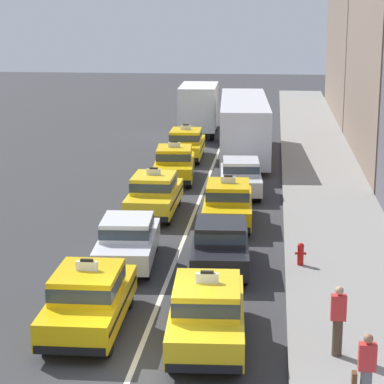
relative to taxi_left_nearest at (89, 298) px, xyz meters
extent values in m
plane|color=#353538|center=(1.51, -2.20, -0.88)|extent=(160.00, 160.00, 0.00)
cube|color=silver|center=(1.51, 17.80, -0.87)|extent=(0.14, 80.00, 0.01)
cube|color=gray|center=(7.11, 12.80, -0.80)|extent=(4.00, 90.00, 0.15)
cylinder|color=black|center=(-0.77, 1.56, -0.56)|extent=(0.25, 0.65, 0.64)
cylinder|color=black|center=(0.70, 1.60, -0.56)|extent=(0.25, 0.65, 0.64)
cylinder|color=black|center=(-0.70, -1.50, -0.56)|extent=(0.25, 0.65, 0.64)
cylinder|color=black|center=(0.77, -1.46, -0.56)|extent=(0.25, 0.65, 0.64)
cube|color=yellow|center=(0.00, 0.05, -0.21)|extent=(1.90, 4.54, 0.70)
cube|color=black|center=(0.00, 0.05, -0.16)|extent=(1.91, 4.18, 0.10)
cube|color=yellow|center=(0.00, -0.10, 0.46)|extent=(1.65, 2.14, 0.64)
cube|color=#2D3842|center=(0.00, -0.10, 0.46)|extent=(1.67, 2.16, 0.35)
cube|color=white|center=(0.00, -0.10, 0.90)|extent=(0.56, 0.13, 0.24)
cube|color=black|center=(0.00, -0.10, 1.05)|extent=(0.32, 0.12, 0.06)
cube|color=black|center=(-0.05, 2.26, -0.46)|extent=(1.71, 0.18, 0.20)
cube|color=black|center=(0.05, -2.16, -0.46)|extent=(1.71, 0.18, 0.20)
cylinder|color=black|center=(-0.79, 6.70, -0.56)|extent=(0.28, 0.65, 0.64)
cylinder|color=black|center=(0.65, 6.79, -0.56)|extent=(0.28, 0.65, 0.64)
cylinder|color=black|center=(-0.61, 3.86, -0.56)|extent=(0.28, 0.65, 0.64)
cylinder|color=black|center=(0.83, 3.96, -0.56)|extent=(0.28, 0.65, 0.64)
cube|color=silver|center=(0.02, 5.33, -0.23)|extent=(2.04, 4.41, 0.66)
cube|color=silver|center=(0.03, 5.23, 0.40)|extent=(1.68, 2.00, 0.60)
cube|color=#2D3842|center=(0.03, 5.23, 0.40)|extent=(1.70, 2.02, 0.33)
cylinder|color=black|center=(-0.80, 13.09, -0.56)|extent=(0.24, 0.64, 0.64)
cylinder|color=black|center=(0.67, 13.10, -0.56)|extent=(0.24, 0.64, 0.64)
cylinder|color=black|center=(-0.79, 10.03, -0.56)|extent=(0.24, 0.64, 0.64)
cylinder|color=black|center=(0.68, 10.04, -0.56)|extent=(0.24, 0.64, 0.64)
cube|color=yellow|center=(-0.06, 11.57, -0.21)|extent=(1.82, 4.51, 0.70)
cube|color=black|center=(-0.06, 11.57, -0.16)|extent=(1.84, 4.15, 0.10)
cube|color=yellow|center=(-0.06, 11.42, 0.46)|extent=(1.61, 2.11, 0.64)
cube|color=#2D3842|center=(-0.06, 11.42, 0.46)|extent=(1.63, 2.13, 0.35)
cube|color=white|center=(-0.06, 11.42, 0.90)|extent=(0.56, 0.12, 0.24)
cube|color=black|center=(-0.06, 11.42, 1.05)|extent=(0.32, 0.11, 0.06)
cube|color=black|center=(-0.07, 13.78, -0.46)|extent=(1.71, 0.15, 0.20)
cube|color=black|center=(-0.05, 9.36, -0.46)|extent=(1.71, 0.15, 0.20)
cylinder|color=black|center=(-0.90, 19.24, -0.56)|extent=(0.29, 0.66, 0.64)
cylinder|color=black|center=(0.57, 19.35, -0.56)|extent=(0.29, 0.66, 0.64)
cylinder|color=black|center=(-0.66, 16.19, -0.56)|extent=(0.29, 0.66, 0.64)
cylinder|color=black|center=(0.81, 16.30, -0.56)|extent=(0.29, 0.66, 0.64)
cube|color=yellow|center=(-0.04, 17.77, -0.21)|extent=(2.14, 4.63, 0.70)
cube|color=black|center=(-0.04, 17.77, -0.16)|extent=(2.14, 4.27, 0.10)
cube|color=yellow|center=(-0.03, 17.62, 0.46)|extent=(1.76, 2.22, 0.64)
cube|color=#2D3842|center=(-0.03, 17.62, 0.46)|extent=(1.78, 2.24, 0.35)
cube|color=white|center=(-0.03, 17.62, 0.90)|extent=(0.57, 0.16, 0.24)
cube|color=black|center=(-0.03, 17.62, 1.05)|extent=(0.33, 0.13, 0.06)
cube|color=black|center=(-0.22, 19.97, -0.46)|extent=(1.72, 0.27, 0.20)
cube|color=black|center=(0.13, 15.57, -0.46)|extent=(1.72, 0.27, 0.20)
cylinder|color=black|center=(-0.86, 24.66, -0.56)|extent=(0.25, 0.65, 0.64)
cylinder|color=black|center=(0.61, 24.69, -0.56)|extent=(0.25, 0.65, 0.64)
cylinder|color=black|center=(-0.80, 21.60, -0.56)|extent=(0.25, 0.65, 0.64)
cylinder|color=black|center=(0.68, 21.63, -0.56)|extent=(0.25, 0.65, 0.64)
cube|color=yellow|center=(-0.09, 23.14, -0.21)|extent=(1.90, 4.54, 0.70)
cube|color=black|center=(-0.09, 23.14, -0.16)|extent=(1.91, 4.18, 0.10)
cube|color=yellow|center=(-0.09, 22.99, 0.46)|extent=(1.65, 2.13, 0.64)
cube|color=#2D3842|center=(-0.09, 22.99, 0.46)|extent=(1.67, 2.16, 0.35)
cube|color=white|center=(-0.09, 22.99, 0.90)|extent=(0.56, 0.13, 0.24)
cube|color=black|center=(-0.09, 22.99, 1.05)|extent=(0.32, 0.12, 0.06)
cube|color=black|center=(-0.14, 25.35, -0.46)|extent=(1.71, 0.18, 0.20)
cube|color=black|center=(-0.04, 20.93, -0.46)|extent=(1.71, 0.18, 0.20)
cylinder|color=black|center=(-1.20, 33.30, -0.56)|extent=(0.26, 0.65, 0.64)
cylinder|color=black|center=(0.70, 33.37, -0.56)|extent=(0.26, 0.65, 0.64)
cylinder|color=black|center=(-1.06, 29.40, -0.56)|extent=(0.26, 0.65, 0.64)
cylinder|color=black|center=(0.84, 29.47, -0.56)|extent=(0.26, 0.65, 0.64)
cube|color=black|center=(-0.28, 34.31, 0.49)|extent=(2.17, 2.27, 2.10)
cube|color=#2D3842|center=(-0.32, 35.38, 0.79)|extent=(1.93, 0.13, 0.76)
cube|color=silver|center=(-0.17, 31.05, 1.04)|extent=(2.48, 5.28, 2.70)
cylinder|color=black|center=(2.29, 0.95, -0.56)|extent=(0.27, 0.65, 0.64)
cylinder|color=black|center=(3.77, 1.03, -0.56)|extent=(0.27, 0.65, 0.64)
cylinder|color=black|center=(2.46, -2.10, -0.56)|extent=(0.27, 0.65, 0.64)
cylinder|color=black|center=(3.93, -2.02, -0.56)|extent=(0.27, 0.65, 0.64)
cube|color=yellow|center=(3.11, -0.53, -0.21)|extent=(2.04, 4.59, 0.70)
cube|color=black|center=(3.11, -0.53, -0.16)|extent=(2.04, 4.23, 0.10)
cube|color=yellow|center=(3.12, -0.68, 0.46)|extent=(1.71, 2.18, 0.64)
cube|color=#2D3842|center=(3.12, -0.68, 0.46)|extent=(1.73, 2.20, 0.35)
cube|color=white|center=(3.12, -0.68, 0.90)|extent=(0.57, 0.15, 0.24)
cube|color=black|center=(3.12, -0.68, 1.05)|extent=(0.33, 0.13, 0.06)
cube|color=black|center=(2.99, 1.67, -0.46)|extent=(1.72, 0.23, 0.20)
cube|color=black|center=(3.23, -2.74, -0.46)|extent=(1.72, 0.23, 0.20)
cylinder|color=black|center=(2.25, 6.55, -0.56)|extent=(0.27, 0.65, 0.64)
cylinder|color=black|center=(3.69, 6.63, -0.56)|extent=(0.27, 0.65, 0.64)
cylinder|color=black|center=(2.40, 3.71, -0.56)|extent=(0.27, 0.65, 0.64)
cylinder|color=black|center=(3.84, 3.79, -0.56)|extent=(0.27, 0.65, 0.64)
cube|color=black|center=(3.04, 5.17, -0.23)|extent=(1.99, 4.39, 0.66)
cube|color=black|center=(3.05, 5.07, 0.40)|extent=(1.66, 1.98, 0.60)
cube|color=#2D3842|center=(3.05, 5.07, 0.40)|extent=(1.68, 2.00, 0.33)
cylinder|color=black|center=(2.17, 11.92, -0.56)|extent=(0.26, 0.65, 0.64)
cylinder|color=black|center=(3.64, 11.98, -0.56)|extent=(0.26, 0.65, 0.64)
cylinder|color=black|center=(2.29, 8.86, -0.56)|extent=(0.26, 0.65, 0.64)
cylinder|color=black|center=(3.76, 8.92, -0.56)|extent=(0.26, 0.65, 0.64)
cube|color=yellow|center=(2.97, 10.42, -0.21)|extent=(1.97, 4.57, 0.70)
cube|color=black|center=(2.97, 10.42, -0.16)|extent=(1.98, 4.21, 0.10)
cube|color=yellow|center=(2.97, 10.27, 0.46)|extent=(1.68, 2.16, 0.64)
cube|color=#2D3842|center=(2.97, 10.27, 0.46)|extent=(1.70, 2.18, 0.35)
cube|color=white|center=(2.97, 10.27, 0.90)|extent=(0.56, 0.14, 0.24)
cube|color=black|center=(2.97, 10.27, 1.05)|extent=(0.32, 0.12, 0.06)
cube|color=black|center=(2.88, 12.63, -0.46)|extent=(1.71, 0.21, 0.20)
cube|color=black|center=(3.05, 8.21, -0.46)|extent=(1.71, 0.21, 0.20)
cylinder|color=black|center=(2.40, 16.80, -0.56)|extent=(0.29, 0.66, 0.64)
cylinder|color=black|center=(3.84, 16.90, -0.56)|extent=(0.29, 0.66, 0.64)
cylinder|color=black|center=(2.61, 13.96, -0.56)|extent=(0.29, 0.66, 0.64)
cylinder|color=black|center=(4.05, 14.07, -0.56)|extent=(0.29, 0.66, 0.64)
cube|color=silver|center=(3.23, 15.43, -0.23)|extent=(2.07, 4.42, 0.66)
cube|color=silver|center=(3.23, 15.33, 0.40)|extent=(1.69, 2.01, 0.60)
cube|color=#2D3842|center=(3.23, 15.33, 0.40)|extent=(1.71, 2.03, 0.33)
cylinder|color=black|center=(1.81, 27.43, -0.56)|extent=(0.28, 0.65, 0.64)
cylinder|color=black|center=(3.81, 27.55, -0.56)|extent=(0.28, 0.65, 0.64)
cylinder|color=black|center=(2.20, 20.72, -0.56)|extent=(0.28, 0.65, 0.64)
cylinder|color=black|center=(4.19, 20.84, -0.56)|extent=(0.28, 0.65, 0.64)
cube|color=silver|center=(3.00, 24.14, 0.89)|extent=(3.14, 11.32, 2.90)
cube|color=#2D3842|center=(3.00, 24.14, 1.14)|extent=(3.13, 10.88, 0.84)
cube|color=black|center=(2.68, 29.68, 2.09)|extent=(2.13, 0.20, 0.36)
cube|color=red|center=(6.65, -3.59, 0.38)|extent=(0.36, 0.22, 0.58)
sphere|color=#9E7051|center=(6.65, -3.59, 0.78)|extent=(0.20, 0.20, 0.20)
cube|color=brown|center=(6.41, -3.59, -0.11)|extent=(0.10, 0.20, 0.28)
cylinder|color=#473828|center=(6.25, -1.20, -0.28)|extent=(0.24, 0.24, 0.90)
cube|color=red|center=(6.25, -1.20, 0.48)|extent=(0.36, 0.22, 0.61)
sphere|color=tan|center=(6.25, -1.20, 0.89)|extent=(0.20, 0.20, 0.20)
cylinder|color=red|center=(5.59, 5.38, -0.43)|extent=(0.20, 0.20, 0.60)
sphere|color=red|center=(5.59, 5.38, -0.11)|extent=(0.22, 0.22, 0.22)
cylinder|color=red|center=(5.46, 5.38, -0.35)|extent=(0.10, 0.08, 0.08)
cylinder|color=red|center=(5.72, 5.38, -0.35)|extent=(0.10, 0.08, 0.08)
camera|label=1|loc=(4.63, -18.52, 7.35)|focal=72.98mm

